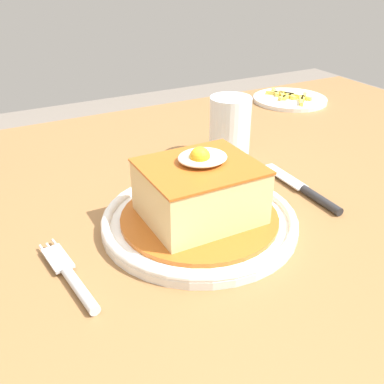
{
  "coord_description": "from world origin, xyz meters",
  "views": [
    {
      "loc": [
        -0.27,
        -0.45,
        1.06
      ],
      "look_at": [
        -0.04,
        -0.01,
        0.79
      ],
      "focal_mm": 41.61,
      "sensor_mm": 36.0,
      "label": 1
    }
  ],
  "objects_px": {
    "fork": "(72,279)",
    "knife": "(310,193)",
    "drinking_glass": "(230,133)",
    "side_plate_fries": "(290,99)",
    "main_plate": "(199,220)"
  },
  "relations": [
    {
      "from": "main_plate",
      "to": "drinking_glass",
      "type": "relative_size",
      "value": 2.37
    },
    {
      "from": "knife",
      "to": "side_plate_fries",
      "type": "distance_m",
      "value": 0.46
    },
    {
      "from": "fork",
      "to": "knife",
      "type": "bearing_deg",
      "value": 4.55
    },
    {
      "from": "fork",
      "to": "side_plate_fries",
      "type": "bearing_deg",
      "value": 33.05
    },
    {
      "from": "knife",
      "to": "side_plate_fries",
      "type": "xyz_separation_m",
      "value": [
        0.27,
        0.37,
        -0.0
      ]
    },
    {
      "from": "fork",
      "to": "knife",
      "type": "relative_size",
      "value": 0.86
    },
    {
      "from": "main_plate",
      "to": "drinking_glass",
      "type": "height_order",
      "value": "drinking_glass"
    },
    {
      "from": "drinking_glass",
      "to": "fork",
      "type": "bearing_deg",
      "value": -148.28
    },
    {
      "from": "knife",
      "to": "main_plate",
      "type": "bearing_deg",
      "value": 177.84
    },
    {
      "from": "knife",
      "to": "side_plate_fries",
      "type": "bearing_deg",
      "value": 54.33
    },
    {
      "from": "fork",
      "to": "knife",
      "type": "height_order",
      "value": "same"
    },
    {
      "from": "knife",
      "to": "side_plate_fries",
      "type": "relative_size",
      "value": 0.97
    },
    {
      "from": "fork",
      "to": "main_plate",
      "type": "bearing_deg",
      "value": 11.29
    },
    {
      "from": "drinking_glass",
      "to": "side_plate_fries",
      "type": "distance_m",
      "value": 0.36
    },
    {
      "from": "knife",
      "to": "drinking_glass",
      "type": "xyz_separation_m",
      "value": [
        -0.03,
        0.17,
        0.04
      ]
    }
  ]
}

